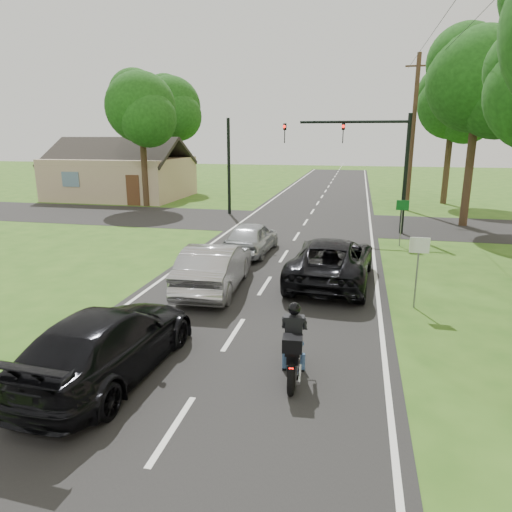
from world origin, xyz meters
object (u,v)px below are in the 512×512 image
(silver_sedan, at_px, (215,267))
(utility_pole_far, at_px, (413,133))
(motorcycle_rider, at_px, (293,349))
(dark_suv, at_px, (332,260))
(sign_green, at_px, (402,212))
(traffic_signal, at_px, (369,152))
(dark_car_behind, at_px, (108,342))
(sign_white, at_px, (419,255))
(silver_suv, at_px, (252,238))

(silver_sedan, distance_m, utility_pole_far, 20.71)
(motorcycle_rider, bearing_deg, utility_pole_far, 74.54)
(dark_suv, distance_m, sign_green, 6.69)
(silver_sedan, distance_m, traffic_signal, 12.24)
(dark_car_behind, height_order, traffic_signal, traffic_signal)
(dark_car_behind, bearing_deg, sign_white, -138.16)
(silver_sedan, bearing_deg, silver_suv, -94.68)
(silver_sedan, height_order, utility_pole_far, utility_pole_far)
(silver_sedan, relative_size, utility_pole_far, 0.47)
(silver_sedan, bearing_deg, sign_white, 173.81)
(sign_green, bearing_deg, traffic_signal, 117.38)
(dark_suv, bearing_deg, utility_pole_far, -99.71)
(silver_suv, height_order, utility_pole_far, utility_pole_far)
(motorcycle_rider, height_order, traffic_signal, traffic_signal)
(traffic_signal, bearing_deg, dark_car_behind, -108.02)
(dark_suv, relative_size, sign_white, 2.61)
(silver_sedan, relative_size, traffic_signal, 0.73)
(utility_pole_far, bearing_deg, silver_suv, -118.86)
(dark_suv, relative_size, silver_sedan, 1.19)
(dark_car_behind, bearing_deg, dark_suv, -116.68)
(motorcycle_rider, distance_m, dark_car_behind, 3.87)
(traffic_signal, relative_size, utility_pole_far, 0.64)
(dark_suv, relative_size, dark_car_behind, 1.11)
(silver_suv, bearing_deg, dark_car_behind, 89.33)
(silver_sedan, bearing_deg, motorcycle_rider, 119.56)
(dark_suv, height_order, utility_pole_far, utility_pole_far)
(sign_green, bearing_deg, dark_suv, -114.43)
(silver_suv, height_order, sign_green, sign_green)
(motorcycle_rider, relative_size, dark_suv, 0.35)
(dark_car_behind, height_order, sign_white, sign_white)
(dark_suv, xyz_separation_m, traffic_signal, (1.18, 9.06, 3.35))
(sign_white, bearing_deg, traffic_signal, 97.05)
(traffic_signal, height_order, sign_green, traffic_signal)
(dark_car_behind, bearing_deg, silver_suv, -90.54)
(dark_suv, bearing_deg, dark_car_behind, 64.26)
(traffic_signal, bearing_deg, silver_suv, -129.23)
(utility_pole_far, relative_size, sign_white, 4.71)
(silver_suv, distance_m, traffic_signal, 8.28)
(motorcycle_rider, distance_m, sign_green, 13.20)
(silver_sedan, xyz_separation_m, dark_car_behind, (-0.50, -5.77, -0.04))
(utility_pole_far, xyz_separation_m, sign_white, (-1.50, -19.02, -3.49))
(silver_suv, bearing_deg, traffic_signal, -126.67)
(silver_suv, height_order, sign_white, sign_white)
(dark_suv, xyz_separation_m, sign_green, (2.74, 6.04, 0.81))
(silver_suv, xyz_separation_m, sign_white, (6.13, -5.18, 0.89))
(silver_sedan, height_order, traffic_signal, traffic_signal)
(motorcycle_rider, relative_size, utility_pole_far, 0.19)
(traffic_signal, relative_size, sign_white, 3.00)
(motorcycle_rider, height_order, dark_car_behind, motorcycle_rider)
(dark_suv, height_order, traffic_signal, traffic_signal)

